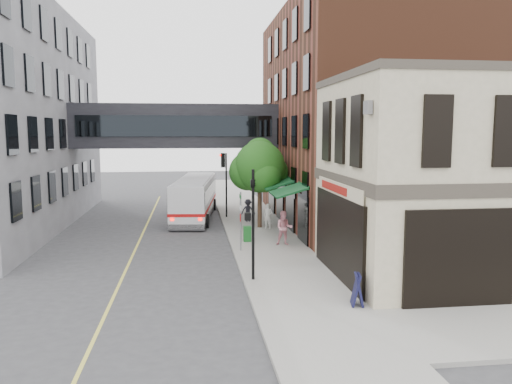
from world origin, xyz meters
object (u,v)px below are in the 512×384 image
object	(u,v)px
pedestrian_a	(268,216)
bus	(195,196)
pedestrian_b	(284,228)
pedestrian_c	(248,210)
sandwich_board	(357,289)
newspaper_box	(247,234)

from	to	relation	value
pedestrian_a	bus	bearing A→B (deg)	154.87
pedestrian_b	pedestrian_c	xyz separation A→B (m)	(-1.10, 7.09, -0.16)
pedestrian_c	sandwich_board	distance (m)	16.62
pedestrian_a	pedestrian_b	xyz separation A→B (m)	(0.15, -4.60, 0.14)
sandwich_board	pedestrian_b	bearing A→B (deg)	106.80
bus	sandwich_board	distance (m)	20.06
bus	sandwich_board	xyz separation A→B (m)	(5.39, -19.30, -0.85)
sandwich_board	pedestrian_c	bearing A→B (deg)	108.54
bus	pedestrian_c	world-z (taller)	bus
newspaper_box	pedestrian_c	bearing A→B (deg)	85.04
pedestrian_c	newspaper_box	world-z (taller)	pedestrian_c
newspaper_box	sandwich_board	xyz separation A→B (m)	(2.63, -10.55, 0.14)
pedestrian_a	pedestrian_c	bearing A→B (deg)	135.86
bus	pedestrian_b	xyz separation A→B (m)	(4.59, -9.89, -0.50)
pedestrian_b	pedestrian_c	world-z (taller)	pedestrian_b
pedestrian_a	pedestrian_c	distance (m)	2.67
bus	pedestrian_b	distance (m)	10.91
pedestrian_c	newspaper_box	distance (m)	6.01
pedestrian_a	pedestrian_c	size ratio (longest dim) A/B	1.03
pedestrian_c	pedestrian_b	bearing A→B (deg)	-92.87
sandwich_board	newspaper_box	bearing A→B (deg)	115.99
newspaper_box	pedestrian_b	bearing A→B (deg)	-29.63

